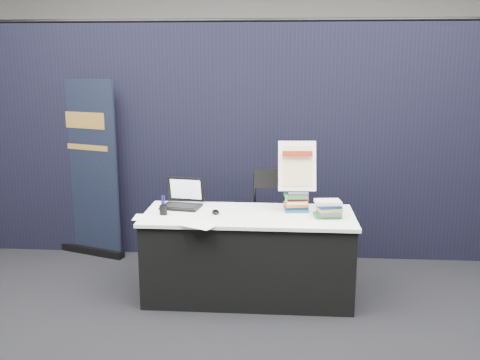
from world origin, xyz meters
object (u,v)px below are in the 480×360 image
Objects in this scene: laptop at (182,200)px; book_stack_short at (329,209)px; stacking_chair at (278,222)px; book_stack_tall at (296,201)px; display_table at (248,255)px; info_sign at (297,167)px; pullup_banner at (88,179)px.

laptop is 1.31m from book_stack_short.
book_stack_short is 0.22× the size of stacking_chair.
stacking_chair is (-0.42, 0.40, -0.24)m from book_stack_short.
book_stack_tall is 0.19× the size of stacking_chair.
display_table is at bearing -8.83° from laptop.
laptop is 1.63× the size of book_stack_short.
book_stack_tall reaches higher than display_table.
book_stack_short is (0.26, -0.17, -0.02)m from book_stack_tall.
pullup_banner reaches higher than info_sign.
info_sign is at bearing 142.75° from book_stack_short.
book_stack_tall is at bearing -58.84° from stacking_chair.
book_stack_short reaches higher than display_table.
info_sign is at bearing -0.45° from pullup_banner.
pullup_banner is (-1.13, 0.76, 0.01)m from laptop.
pullup_banner reaches higher than book_stack_tall.
laptop is 0.83× the size of info_sign.
book_stack_short is at bearing -4.57° from display_table.
pullup_banner is at bearing 156.00° from info_sign.
stacking_chair reaches higher than book_stack_tall.
laptop is 0.20× the size of pullup_banner.
display_table is at bearing 175.43° from book_stack_short.
info_sign reaches higher than book_stack_short.
display_table is 4.07× the size of info_sign.
info_sign is (0.41, 0.15, 0.76)m from display_table.
book_stack_tall reaches higher than book_stack_short.
info_sign is 0.24× the size of pullup_banner.
pullup_banner is at bearing 158.89° from book_stack_tall.
pullup_banner is at bearing 159.78° from stacking_chair.
book_stack_short is (1.28, -0.25, 0.01)m from laptop.
laptop is 1.07m from info_sign.
laptop is at bearing 175.75° from book_stack_tall.
laptop is at bearing -13.73° from pullup_banner.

